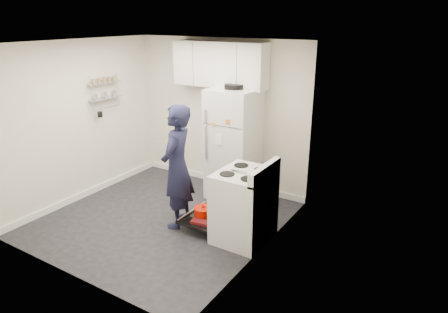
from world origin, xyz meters
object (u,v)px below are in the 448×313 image
Objects in this scene: open_oven_door at (205,215)px; person at (177,167)px; refrigerator at (234,144)px; electric_range at (243,206)px.

person is (-0.37, -0.13, 0.69)m from open_oven_door.
refrigerator is at bearing 157.26° from person.
electric_range is 0.63× the size of person.
person is at bearing -97.84° from refrigerator.
open_oven_door is 0.40× the size of person.
person is at bearing -160.77° from open_oven_door.
person is (-0.17, -1.24, -0.03)m from refrigerator.
open_oven_door is 0.38× the size of refrigerator.
electric_range is at bearing 0.82° from open_oven_door.
electric_range is 1.42m from refrigerator.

